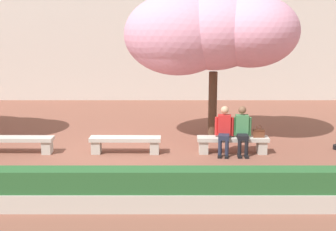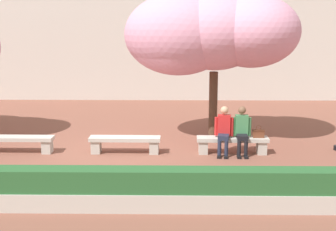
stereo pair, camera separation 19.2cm
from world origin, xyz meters
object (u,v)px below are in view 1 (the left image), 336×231
(stone_bench_west_end, at_px, (18,142))
(stone_bench_near_west, at_px, (125,142))
(stone_bench_center, at_px, (232,142))
(handbag, at_px, (258,132))
(person_seated_left, at_px, (224,128))
(person_seated_right, at_px, (242,128))
(cherry_tree_main, at_px, (212,33))

(stone_bench_west_end, relative_size, stone_bench_near_west, 1.00)
(stone_bench_center, relative_size, handbag, 5.65)
(person_seated_left, bearing_deg, person_seated_right, -0.09)
(stone_bench_near_west, distance_m, handbag, 3.59)
(stone_bench_west_end, height_order, stone_bench_near_west, same)
(stone_bench_near_west, xyz_separation_m, person_seated_left, (2.65, -0.05, 0.39))
(stone_bench_center, distance_m, person_seated_left, 0.47)
(stone_bench_west_end, xyz_separation_m, person_seated_left, (5.54, -0.05, 0.39))
(person_seated_left, distance_m, handbag, 0.94)
(stone_bench_center, distance_m, person_seated_right, 0.46)
(stone_bench_center, distance_m, cherry_tree_main, 3.29)
(stone_bench_west_end, relative_size, person_seated_right, 1.49)
(stone_bench_center, bearing_deg, stone_bench_west_end, 180.00)
(person_seated_right, bearing_deg, stone_bench_center, 167.04)
(person_seated_right, bearing_deg, person_seated_left, 179.91)
(stone_bench_west_end, relative_size, stone_bench_center, 1.00)
(stone_bench_west_end, xyz_separation_m, handbag, (6.48, -0.01, 0.27))
(person_seated_left, bearing_deg, stone_bench_near_west, 178.86)
(handbag, bearing_deg, stone_bench_west_end, 179.88)
(person_seated_right, distance_m, cherry_tree_main, 3.03)
(person_seated_right, bearing_deg, stone_bench_west_end, 179.49)
(stone_bench_west_end, bearing_deg, person_seated_left, -0.54)
(stone_bench_center, relative_size, cherry_tree_main, 0.38)
(stone_bench_west_end, height_order, cherry_tree_main, cherry_tree_main)
(handbag, bearing_deg, stone_bench_center, 178.82)
(stone_bench_near_west, xyz_separation_m, cherry_tree_main, (2.44, 1.56, 2.87))
(stone_bench_west_end, relative_size, handbag, 5.65)
(stone_bench_center, bearing_deg, person_seated_left, -167.91)
(stone_bench_west_end, distance_m, person_seated_right, 6.04)
(stone_bench_center, height_order, person_seated_right, person_seated_right)
(cherry_tree_main, bearing_deg, handbag, -54.01)
(stone_bench_center, xyz_separation_m, handbag, (0.69, -0.01, 0.27))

